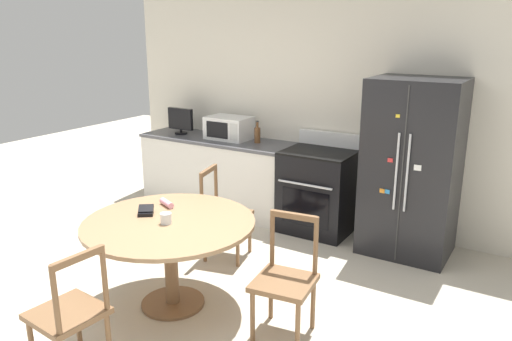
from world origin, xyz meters
TOP-DOWN VIEW (x-y plane):
  - ground_plane at (0.00, 0.00)m, footprint 14.00×14.00m
  - back_wall at (0.00, 2.65)m, footprint 5.20×0.10m
  - kitchen_counter at (-1.21, 2.29)m, footprint 2.01×0.64m
  - refrigerator at (1.19, 2.23)m, footprint 0.86×0.72m
  - oven_range at (0.18, 2.26)m, footprint 0.76×0.68m
  - microwave at (-1.06, 2.34)m, footprint 0.53×0.37m
  - countertop_tv at (-1.76, 2.26)m, footprint 0.37×0.16m
  - counter_bottle at (-0.65, 2.33)m, footprint 0.07×0.07m
  - dining_table at (-0.16, 0.18)m, footprint 1.37×1.37m
  - dining_chair_right at (0.82, 0.31)m, footprint 0.47×0.47m
  - dining_chair_far at (-0.31, 1.15)m, footprint 0.50×0.50m
  - dining_chair_near at (-0.15, -0.81)m, footprint 0.46×0.46m
  - candle_glass at (-0.14, 0.13)m, footprint 0.09×0.09m
  - folded_napkin at (-0.40, 0.43)m, footprint 0.18×0.12m
  - wallet at (-0.41, 0.19)m, footprint 0.17×0.17m

SIDE VIEW (x-z plane):
  - ground_plane at x=0.00m, z-range 0.00..0.00m
  - dining_chair_right at x=0.82m, z-range -0.02..0.89m
  - dining_chair_far at x=-0.31m, z-range -0.02..0.89m
  - dining_chair_near at x=-0.15m, z-range -0.02..0.89m
  - kitchen_counter at x=-1.21m, z-range 0.00..0.90m
  - oven_range at x=0.18m, z-range -0.07..1.01m
  - dining_table at x=-0.16m, z-range 0.25..0.99m
  - folded_napkin at x=-0.40m, z-range 0.74..0.79m
  - wallet at x=-0.41m, z-range 0.73..0.80m
  - candle_glass at x=-0.14m, z-range 0.73..0.82m
  - refrigerator at x=1.19m, z-range 0.00..1.76m
  - counter_bottle at x=-0.65m, z-range 0.87..1.13m
  - microwave at x=-1.06m, z-range 0.90..1.17m
  - countertop_tv at x=-1.76m, z-range 0.91..1.24m
  - back_wall at x=0.00m, z-range 0.00..2.60m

